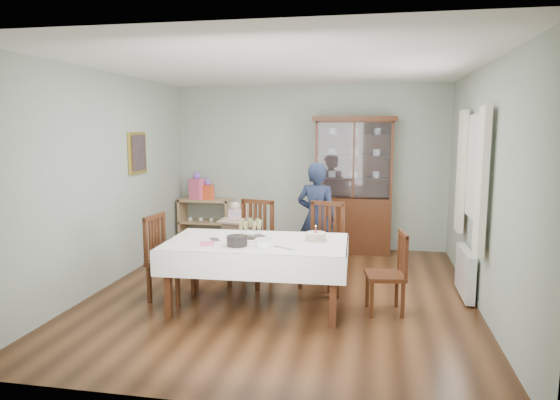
% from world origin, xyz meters
% --- Properties ---
extents(floor, '(5.00, 5.00, 0.00)m').
position_xyz_m(floor, '(0.00, 0.00, 0.00)').
color(floor, '#593319').
rests_on(floor, ground).
extents(room_shell, '(5.00, 5.00, 5.00)m').
position_xyz_m(room_shell, '(0.00, 0.53, 1.70)').
color(room_shell, '#9EAA99').
rests_on(room_shell, floor).
extents(dining_table, '(2.04, 1.22, 0.76)m').
position_xyz_m(dining_table, '(-0.20, -0.49, 0.38)').
color(dining_table, '#462311').
rests_on(dining_table, floor).
extents(china_cabinet, '(1.30, 0.48, 2.18)m').
position_xyz_m(china_cabinet, '(0.75, 2.26, 1.12)').
color(china_cabinet, '#462311').
rests_on(china_cabinet, floor).
extents(sideboard, '(0.90, 0.38, 0.80)m').
position_xyz_m(sideboard, '(-1.75, 2.28, 0.40)').
color(sideboard, tan).
rests_on(sideboard, floor).
extents(picture_frame, '(0.04, 0.48, 0.58)m').
position_xyz_m(picture_frame, '(-2.22, 0.80, 1.65)').
color(picture_frame, gold).
rests_on(picture_frame, room_shell).
extents(window, '(0.04, 1.02, 1.22)m').
position_xyz_m(window, '(2.22, 0.30, 1.55)').
color(window, white).
rests_on(window, room_shell).
extents(curtain_left, '(0.07, 0.30, 1.55)m').
position_xyz_m(curtain_left, '(2.16, -0.32, 1.45)').
color(curtain_left, silver).
rests_on(curtain_left, room_shell).
extents(curtain_right, '(0.07, 0.30, 1.55)m').
position_xyz_m(curtain_right, '(2.16, 0.92, 1.45)').
color(curtain_right, silver).
rests_on(curtain_right, room_shell).
extents(radiator, '(0.10, 0.80, 0.55)m').
position_xyz_m(radiator, '(2.16, 0.30, 0.30)').
color(radiator, white).
rests_on(radiator, floor).
extents(chair_far_left, '(0.58, 0.58, 1.07)m').
position_xyz_m(chair_far_left, '(-0.46, 0.32, 0.32)').
color(chair_far_left, '#462311').
rests_on(chair_far_left, floor).
extents(chair_far_right, '(0.59, 0.59, 1.06)m').
position_xyz_m(chair_far_right, '(0.44, 0.40, 0.32)').
color(chair_far_right, '#462311').
rests_on(chair_far_right, floor).
extents(chair_end_left, '(0.50, 0.50, 1.00)m').
position_xyz_m(chair_end_left, '(-1.26, -0.43, 0.30)').
color(chair_end_left, '#462311').
rests_on(chair_end_left, floor).
extents(chair_end_right, '(0.46, 0.46, 0.89)m').
position_xyz_m(chair_end_right, '(1.23, -0.39, 0.27)').
color(chair_end_right, '#462311').
rests_on(chair_end_right, floor).
extents(woman, '(0.63, 0.48, 1.55)m').
position_xyz_m(woman, '(0.31, 0.94, 0.77)').
color(woman, '#151D31').
rests_on(woman, floor).
extents(high_chair, '(0.51, 0.51, 0.94)m').
position_xyz_m(high_chair, '(-0.90, 1.13, 0.37)').
color(high_chair, black).
rests_on(high_chair, floor).
extents(champagne_tray, '(0.36, 0.36, 0.22)m').
position_xyz_m(champagne_tray, '(-0.30, -0.38, 0.83)').
color(champagne_tray, silver).
rests_on(champagne_tray, dining_table).
extents(birthday_cake, '(0.26, 0.26, 0.18)m').
position_xyz_m(birthday_cake, '(0.45, -0.38, 0.81)').
color(birthday_cake, white).
rests_on(birthday_cake, dining_table).
extents(plate_stack_dark, '(0.22, 0.22, 0.11)m').
position_xyz_m(plate_stack_dark, '(-0.35, -0.74, 0.81)').
color(plate_stack_dark, black).
rests_on(plate_stack_dark, dining_table).
extents(plate_stack_white, '(0.24, 0.24, 0.09)m').
position_xyz_m(plate_stack_white, '(-0.05, -0.74, 0.80)').
color(plate_stack_white, white).
rests_on(plate_stack_white, dining_table).
extents(napkin_stack, '(0.19, 0.19, 0.02)m').
position_xyz_m(napkin_stack, '(-0.68, -0.74, 0.77)').
color(napkin_stack, '#EE5782').
rests_on(napkin_stack, dining_table).
extents(cutlery, '(0.18, 0.20, 0.01)m').
position_xyz_m(cutlery, '(-0.71, -0.52, 0.77)').
color(cutlery, silver).
rests_on(cutlery, dining_table).
extents(cake_knife, '(0.23, 0.14, 0.01)m').
position_xyz_m(cake_knife, '(0.15, -0.76, 0.77)').
color(cake_knife, silver).
rests_on(cake_knife, dining_table).
extents(gift_bag_pink, '(0.29, 0.24, 0.47)m').
position_xyz_m(gift_bag_pink, '(-1.88, 2.26, 1.01)').
color(gift_bag_pink, '#EE5782').
rests_on(gift_bag_pink, sideboard).
extents(gift_bag_orange, '(0.21, 0.16, 0.34)m').
position_xyz_m(gift_bag_orange, '(-1.70, 2.26, 0.95)').
color(gift_bag_orange, '#E74F24').
rests_on(gift_bag_orange, sideboard).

